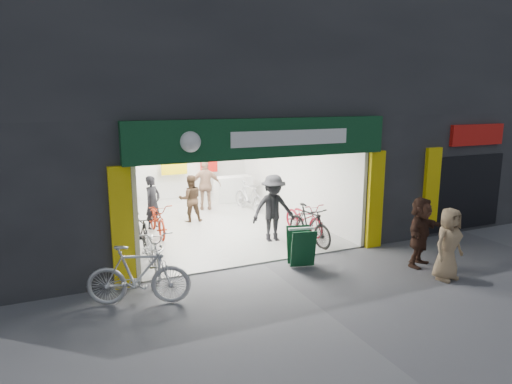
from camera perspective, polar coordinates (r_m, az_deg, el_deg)
ground at (r=11.19m, az=0.86°, el=-8.95°), size 60.00×60.00×0.00m
building at (r=15.43m, az=-4.03°, el=13.04°), size 17.00×10.27×8.00m
bike_left_front at (r=10.82m, az=-12.70°, el=-6.96°), size 0.86×2.10×1.08m
bike_left_midfront at (r=12.32m, az=-14.20°, el=-4.94°), size 0.63×1.69×0.99m
bike_left_midback at (r=13.60m, az=-12.23°, el=-3.29°), size 0.66×1.87×0.98m
bike_left_back at (r=14.37m, az=-15.74°, el=-2.67°), size 0.62×1.67×0.98m
bike_right_front at (r=12.54m, az=6.69°, el=-4.11°), size 0.73×1.87×1.10m
bike_right_mid at (r=13.53m, az=6.04°, el=-3.22°), size 0.81×1.87×0.96m
bike_right_back at (r=16.15m, az=-0.91°, el=-0.53°), size 0.82×1.81×1.05m
parked_bike at (r=9.21m, az=-14.47°, el=-10.02°), size 2.07×1.21×1.20m
customer_a at (r=14.17m, az=-12.78°, el=-1.33°), size 0.71×0.69×1.65m
customer_b at (r=14.74m, az=-8.20°, el=-0.86°), size 0.83×0.69×1.54m
customer_c at (r=12.57m, az=2.17°, el=-2.11°), size 1.27×0.78×1.90m
customer_d at (r=16.14m, az=-6.29°, el=0.80°), size 1.15×0.72×1.82m
pedestrian_near at (r=10.88m, az=22.90°, el=-6.00°), size 0.86×0.63×1.63m
pedestrian_far at (r=11.51m, az=19.86°, el=-4.69°), size 1.61×1.14×1.68m
sandwich_board at (r=10.95m, az=5.66°, el=-6.69°), size 0.71×0.72×0.92m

